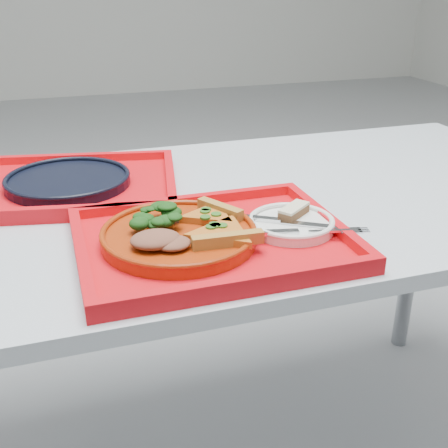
{
  "coord_description": "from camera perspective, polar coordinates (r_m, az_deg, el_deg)",
  "views": [
    {
      "loc": [
        -0.35,
        -1.03,
        1.18
      ],
      "look_at": [
        -0.08,
        -0.19,
        0.78
      ],
      "focal_mm": 45.0,
      "sensor_mm": 36.0,
      "label": 1
    }
  ],
  "objects": [
    {
      "name": "table",
      "position": [
        1.19,
        0.96,
        -0.52
      ],
      "size": [
        1.6,
        0.8,
        0.75
      ],
      "color": "#A8B2BD",
      "rests_on": "ground"
    },
    {
      "name": "dinner_plate",
      "position": [
        0.94,
        -4.59,
        -1.34
      ],
      "size": [
        0.26,
        0.26,
        0.02
      ],
      "primitive_type": "cylinder",
      "color": "#932A09",
      "rests_on": "tray_main"
    },
    {
      "name": "salad_heap",
      "position": [
        0.96,
        -6.91,
        1.11
      ],
      "size": [
        0.09,
        0.08,
        0.04
      ],
      "primitive_type": "ellipsoid",
      "color": "black",
      "rests_on": "dinner_plate"
    },
    {
      "name": "navy_plate",
      "position": [
        1.24,
        -15.56,
        4.17
      ],
      "size": [
        0.26,
        0.26,
        0.02
      ],
      "primitive_type": "cylinder",
      "color": "black",
      "rests_on": "tray_far"
    },
    {
      "name": "tray_far",
      "position": [
        1.24,
        -15.49,
        3.56
      ],
      "size": [
        0.51,
        0.43,
        0.01
      ],
      "primitive_type": "cube",
      "rotation": [
        0.0,
        0.0,
        -0.19
      ],
      "color": "red",
      "rests_on": "table"
    },
    {
      "name": "side_plate",
      "position": [
        0.99,
        6.84,
        -0.15
      ],
      "size": [
        0.15,
        0.15,
        0.01
      ],
      "primitive_type": "cylinder",
      "color": "white",
      "rests_on": "tray_main"
    },
    {
      "name": "tray_main",
      "position": [
        0.95,
        -1.2,
        -1.97
      ],
      "size": [
        0.45,
        0.35,
        0.01
      ],
      "primitive_type": "cube",
      "rotation": [
        0.0,
        0.0,
        -0.0
      ],
      "color": "red",
      "rests_on": "table"
    },
    {
      "name": "pizza_slice_b",
      "position": [
        0.98,
        -1.49,
        1.04
      ],
      "size": [
        0.14,
        0.14,
        0.02
      ],
      "primitive_type": null,
      "rotation": [
        0.0,
        0.0,
        3.66
      ],
      "color": "gold",
      "rests_on": "dinner_plate"
    },
    {
      "name": "knife",
      "position": [
        0.98,
        6.66,
        0.23
      ],
      "size": [
        0.17,
        0.11,
        0.01
      ],
      "primitive_type": "cube",
      "rotation": [
        0.0,
        0.0,
        -0.56
      ],
      "color": "silver",
      "rests_on": "side_plate"
    },
    {
      "name": "pizza_slice_a",
      "position": [
        0.91,
        -0.13,
        -0.73
      ],
      "size": [
        0.12,
        0.14,
        0.02
      ],
      "primitive_type": null,
      "rotation": [
        0.0,
        0.0,
        1.51
      ],
      "color": "gold",
      "rests_on": "dinner_plate"
    },
    {
      "name": "dessert_bar",
      "position": [
        1.01,
        7.11,
        1.32
      ],
      "size": [
        0.07,
        0.06,
        0.02
      ],
      "rotation": [
        0.0,
        0.0,
        0.64
      ],
      "color": "#502F1A",
      "rests_on": "side_plate"
    },
    {
      "name": "fork",
      "position": [
        0.95,
        8.47,
        -0.75
      ],
      "size": [
        0.19,
        0.06,
        0.01
      ],
      "primitive_type": "cube",
      "rotation": [
        0.0,
        0.0,
        -0.23
      ],
      "color": "silver",
      "rests_on": "side_plate"
    },
    {
      "name": "meat_portion",
      "position": [
        0.89,
        -6.99,
        -1.56
      ],
      "size": [
        0.08,
        0.06,
        0.02
      ],
      "primitive_type": "ellipsoid",
      "color": "brown",
      "rests_on": "dinner_plate"
    }
  ]
}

